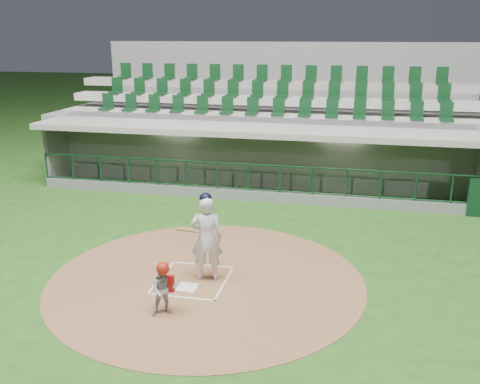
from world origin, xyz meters
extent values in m
plane|color=#204C15|center=(0.00, 0.00, 0.00)|extent=(120.00, 120.00, 0.00)
cylinder|color=brown|center=(0.30, -0.20, 0.01)|extent=(7.20, 7.20, 0.01)
cube|color=white|center=(0.00, -0.70, 0.02)|extent=(0.43, 0.43, 0.02)
cube|color=white|center=(-0.75, -0.30, 0.02)|extent=(0.05, 1.80, 0.01)
cube|color=silver|center=(0.75, -0.30, 0.02)|extent=(0.05, 1.80, 0.01)
cube|color=white|center=(0.00, 0.55, 0.02)|extent=(1.55, 0.05, 0.01)
cube|color=white|center=(0.00, -1.15, 0.02)|extent=(1.55, 0.05, 0.01)
cube|color=gray|center=(0.00, 7.50, -0.55)|extent=(15.00, 3.00, 0.10)
cube|color=gray|center=(0.00, 9.10, 0.85)|extent=(15.00, 0.20, 2.70)
cube|color=beige|center=(0.00, 8.98, 1.10)|extent=(13.50, 0.04, 0.90)
cube|color=slate|center=(-7.50, 7.50, 0.85)|extent=(0.20, 3.00, 2.70)
cube|color=gray|center=(7.50, 7.50, 0.85)|extent=(0.20, 3.00, 2.70)
cube|color=gray|center=(0.00, 7.25, 2.30)|extent=(15.40, 3.50, 0.20)
cube|color=slate|center=(0.00, 5.95, 0.15)|extent=(15.00, 0.15, 0.40)
cube|color=black|center=(0.00, 5.95, 1.73)|extent=(15.00, 0.01, 0.95)
cube|color=brown|center=(0.00, 8.55, -0.28)|extent=(12.75, 0.40, 0.45)
cube|color=white|center=(-3.00, 7.50, 2.17)|extent=(1.30, 0.35, 0.04)
cube|color=white|center=(3.00, 7.50, 2.17)|extent=(1.30, 0.35, 0.04)
imported|color=#AB1E12|center=(-4.08, 8.16, 0.39)|extent=(1.20, 0.76, 1.78)
imported|color=#AC121E|center=(-1.79, 8.14, 0.37)|extent=(1.11, 0.82, 1.75)
imported|color=#9F1A11|center=(1.86, 8.26, 0.44)|extent=(0.95, 0.65, 1.88)
imported|color=#9E1A11|center=(4.71, 8.35, 0.38)|extent=(1.70, 1.15, 1.76)
cube|color=gray|center=(0.00, 10.75, 1.15)|extent=(17.00, 6.50, 2.50)
cube|color=#ADA69C|center=(0.00, 9.25, 2.30)|extent=(16.60, 0.95, 0.30)
cube|color=#AFAB9E|center=(0.00, 10.20, 2.85)|extent=(16.60, 0.95, 0.30)
cube|color=gray|center=(0.00, 11.15, 3.40)|extent=(16.60, 0.95, 0.30)
cube|color=slate|center=(0.00, 14.10, 2.53)|extent=(17.00, 0.25, 5.05)
imported|color=silver|center=(0.30, -0.15, 1.00)|extent=(0.80, 0.60, 1.98)
sphere|color=black|center=(0.30, -0.15, 1.93)|extent=(0.28, 0.28, 0.28)
cylinder|color=#9D8048|center=(0.05, -0.40, 1.25)|extent=(0.58, 0.79, 0.39)
imported|color=#99999F|center=(-0.08, -1.89, 0.54)|extent=(0.62, 0.56, 1.05)
sphere|color=#A01D11|center=(-0.08, -1.89, 1.01)|extent=(0.26, 0.26, 0.26)
cube|color=#A11111|center=(-0.08, -1.74, 0.62)|extent=(0.32, 0.10, 0.35)
camera|label=1|loc=(3.48, -10.92, 5.43)|focal=40.00mm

